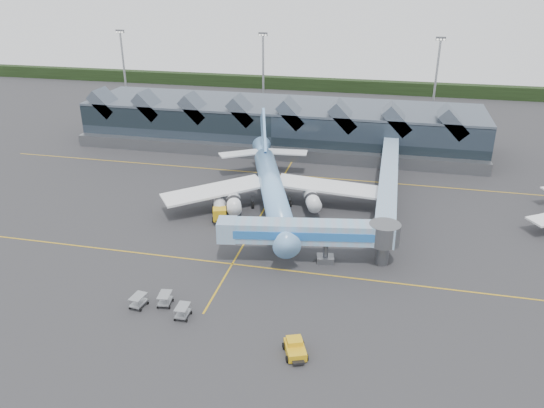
% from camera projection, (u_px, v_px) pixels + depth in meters
% --- Properties ---
extents(ground, '(260.00, 260.00, 0.00)m').
position_uv_depth(ground, '(247.00, 238.00, 80.71)').
color(ground, '#2A2A2C').
rests_on(ground, ground).
extents(taxi_stripes, '(120.00, 60.00, 0.01)m').
position_uv_depth(taxi_stripes, '(263.00, 211.00, 89.62)').
color(taxi_stripes, '#BF9116').
rests_on(taxi_stripes, ground).
extents(tree_line_far, '(260.00, 4.00, 4.00)m').
position_uv_depth(tree_line_far, '(333.00, 85.00, 177.99)').
color(tree_line_far, black).
rests_on(tree_line_far, ground).
extents(terminal, '(90.00, 22.25, 12.52)m').
position_uv_depth(terminal, '(280.00, 124.00, 121.99)').
color(terminal, black).
rests_on(terminal, ground).
extents(light_masts, '(132.40, 42.56, 22.45)m').
position_uv_depth(light_masts, '(399.00, 83.00, 127.39)').
color(light_masts, '#96999E').
rests_on(light_masts, ground).
extents(main_airliner, '(35.78, 42.15, 13.90)m').
position_uv_depth(main_airliner, '(271.00, 185.00, 89.82)').
color(main_airliner, '#76BAEF').
rests_on(main_airliner, ground).
extents(jet_bridge, '(24.87, 7.49, 6.19)m').
position_uv_depth(jet_bridge, '(319.00, 234.00, 72.41)').
color(jet_bridge, '#7CABCE').
rests_on(jet_bridge, ground).
extents(fuel_truck, '(4.43, 8.51, 2.86)m').
position_uv_depth(fuel_truck, '(220.00, 206.00, 87.79)').
color(fuel_truck, black).
rests_on(fuel_truck, ground).
extents(pushback_tug, '(3.20, 3.99, 1.61)m').
position_uv_depth(pushback_tug, '(295.00, 348.00, 56.04)').
color(pushback_tug, gold).
rests_on(pushback_tug, ground).
extents(baggage_carts, '(7.62, 4.20, 1.54)m').
position_uv_depth(baggage_carts, '(162.00, 303.00, 63.37)').
color(baggage_carts, '#94979C').
rests_on(baggage_carts, ground).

